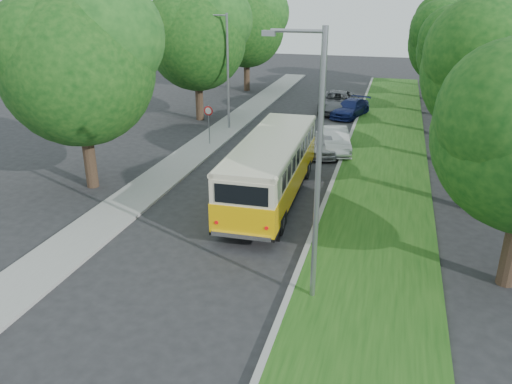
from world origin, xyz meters
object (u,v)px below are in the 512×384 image
(lamppost_near, at_px, (315,163))
(car_grey, at_px, (337,102))
(car_silver, at_px, (323,144))
(car_white, at_px, (335,140))
(lamppost_far, at_px, (226,68))
(vintage_bus, at_px, (271,170))
(car_blue, at_px, (350,108))

(lamppost_near, distance_m, car_grey, 26.19)
(lamppost_near, height_order, car_silver, lamppost_near)
(lamppost_near, bearing_deg, car_grey, 95.29)
(car_white, bearing_deg, car_grey, 82.26)
(lamppost_far, relative_size, car_silver, 2.03)
(lamppost_near, bearing_deg, lamppost_far, 115.71)
(lamppost_near, relative_size, vintage_bus, 0.81)
(vintage_bus, bearing_deg, car_silver, 79.47)
(vintage_bus, bearing_deg, lamppost_near, -68.55)
(lamppost_far, relative_size, car_blue, 1.72)
(car_grey, bearing_deg, lamppost_far, -133.26)
(car_silver, bearing_deg, car_blue, 76.43)
(vintage_bus, relative_size, car_blue, 2.26)
(lamppost_far, distance_m, car_grey, 10.36)
(car_white, relative_size, car_grey, 0.76)
(car_white, xyz_separation_m, car_blue, (-0.01, 9.17, -0.06))
(lamppost_near, xyz_separation_m, vintage_bus, (-3.00, 7.15, -2.91))
(car_blue, bearing_deg, lamppost_far, -125.34)
(lamppost_near, relative_size, lamppost_far, 1.07)
(car_silver, bearing_deg, lamppost_near, -93.28)
(car_silver, distance_m, car_grey, 11.24)
(vintage_bus, height_order, car_white, vintage_bus)
(lamppost_far, bearing_deg, car_grey, 48.40)
(vintage_bus, height_order, car_blue, vintage_bus)
(lamppost_near, distance_m, lamppost_far, 20.53)
(lamppost_near, height_order, car_grey, lamppost_near)
(vintage_bus, distance_m, car_white, 8.34)
(lamppost_near, bearing_deg, vintage_bus, 112.75)
(car_blue, bearing_deg, car_white, -72.88)
(lamppost_far, height_order, car_silver, lamppost_far)
(lamppost_near, bearing_deg, car_blue, 92.84)
(lamppost_near, distance_m, car_white, 15.74)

